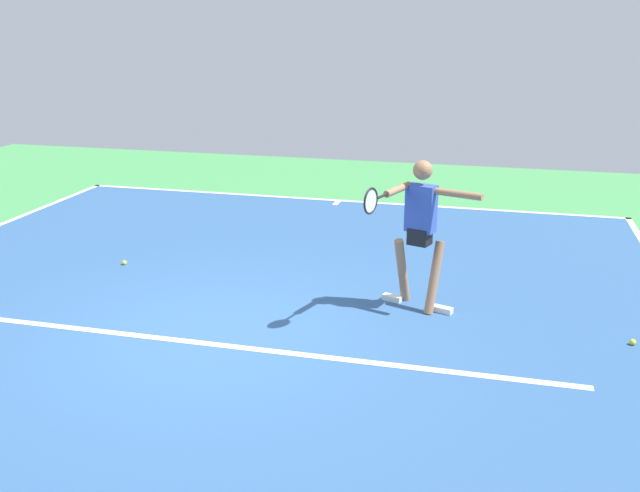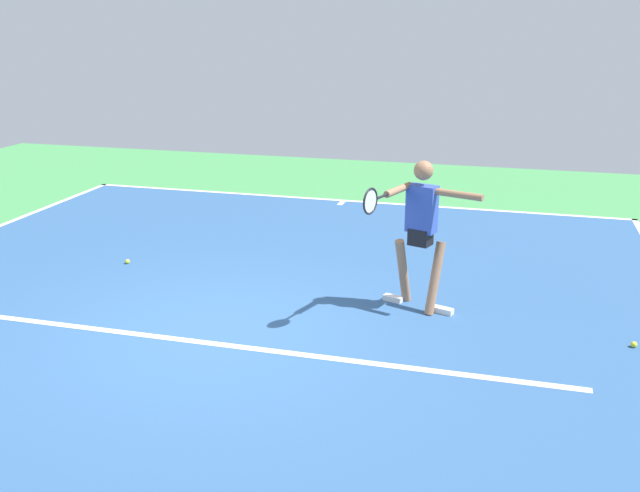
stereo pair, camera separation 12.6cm
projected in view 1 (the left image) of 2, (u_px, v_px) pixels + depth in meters
The scene contains 8 objects.
ground_plane at pixel (214, 334), 7.80m from camera, with size 20.64×20.64×0.00m, color #428E4C.
court_surface at pixel (214, 334), 7.80m from camera, with size 10.52×12.60×0.00m, color #2D5484.
court_line_baseline_near at pixel (339, 200), 13.56m from camera, with size 10.52×0.10×0.01m, color white.
court_line_service at pixel (205, 343), 7.57m from camera, with size 7.89×0.10×0.01m, color white.
court_line_centre_mark at pixel (337, 203), 13.37m from camera, with size 0.10×0.30×0.01m, color white.
tennis_player at pixel (419, 225), 8.20m from camera, with size 1.21×1.21×1.81m.
tennis_ball_centre_court at pixel (124, 263), 9.99m from camera, with size 0.07×0.07×0.07m, color #CCE033.
tennis_ball_by_sideline at pixel (633, 342), 7.53m from camera, with size 0.07×0.07×0.07m, color yellow.
Camera 1 is at (-2.89, 6.61, 3.32)m, focal length 39.51 mm.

